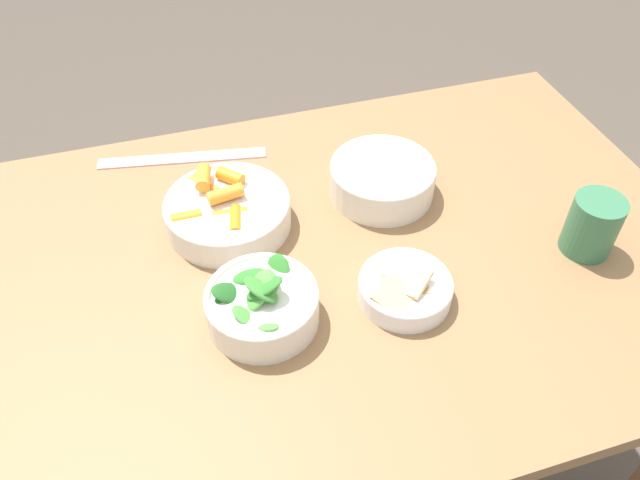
{
  "coord_description": "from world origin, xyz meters",
  "views": [
    {
      "loc": [
        -0.16,
        -0.62,
        1.46
      ],
      "look_at": [
        0.03,
        0.01,
        0.79
      ],
      "focal_mm": 35.0,
      "sensor_mm": 36.0,
      "label": 1
    }
  ],
  "objects": [
    {
      "name": "bowl_carrots",
      "position": [
        -0.09,
        0.12,
        0.79
      ],
      "size": [
        0.2,
        0.2,
        0.07
      ],
      "color": "silver",
      "rests_on": "dining_table"
    },
    {
      "name": "bowl_greens",
      "position": [
        -0.08,
        -0.09,
        0.8
      ],
      "size": [
        0.16,
        0.16,
        0.09
      ],
      "color": "silver",
      "rests_on": "dining_table"
    },
    {
      "name": "cup",
      "position": [
        0.43,
        -0.1,
        0.81
      ],
      "size": [
        0.08,
        0.08,
        0.1
      ],
      "color": "#336B47",
      "rests_on": "dining_table"
    },
    {
      "name": "dining_table",
      "position": [
        0.0,
        0.0,
        0.65
      ],
      "size": [
        1.28,
        0.79,
        0.76
      ],
      "color": "olive",
      "rests_on": "ground_plane"
    },
    {
      "name": "bowl_beans_hotdog",
      "position": [
        0.18,
        0.12,
        0.79
      ],
      "size": [
        0.18,
        0.18,
        0.06
      ],
      "color": "silver",
      "rests_on": "dining_table"
    },
    {
      "name": "bowl_cookies",
      "position": [
        0.13,
        -0.11,
        0.78
      ],
      "size": [
        0.13,
        0.13,
        0.05
      ],
      "color": "white",
      "rests_on": "dining_table"
    },
    {
      "name": "ruler",
      "position": [
        -0.13,
        0.31,
        0.76
      ],
      "size": [
        0.3,
        0.08,
        0.0
      ],
      "color": "#EFB7C6",
      "rests_on": "dining_table"
    }
  ]
}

